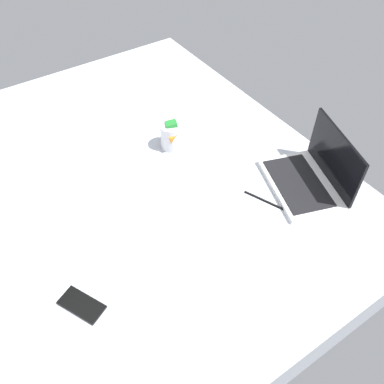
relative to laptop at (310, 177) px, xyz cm
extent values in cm
cube|color=#B7BCC6|center=(-42.97, -50.41, -13.41)|extent=(180.00, 140.00, 18.00)
cube|color=silver|center=(-0.99, -2.88, -3.41)|extent=(38.67, 32.45, 2.00)
cube|color=black|center=(-1.47, -4.30, -2.21)|extent=(32.94, 25.47, 0.40)
cube|color=black|center=(2.58, 7.53, 8.09)|extent=(31.55, 11.63, 21.00)
cylinder|color=silver|center=(-48.84, -31.67, 1.09)|extent=(9.00, 9.00, 11.00)
cube|color=orange|center=(-48.71, -32.09, -0.47)|extent=(6.49, 6.43, 5.06)
cube|color=orange|center=(-47.63, -32.69, 3.02)|extent=(7.35, 5.63, 6.17)
cube|color=#268C33|center=(-48.94, -31.19, 6.50)|extent=(6.07, 5.98, 3.61)
cube|color=black|center=(-1.40, -92.97, -4.01)|extent=(15.56, 12.30, 0.80)
cube|color=black|center=(-2.64, -19.54, -4.11)|extent=(15.92, 7.10, 0.60)
camera|label=1|loc=(65.04, -97.61, 107.40)|focal=37.71mm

